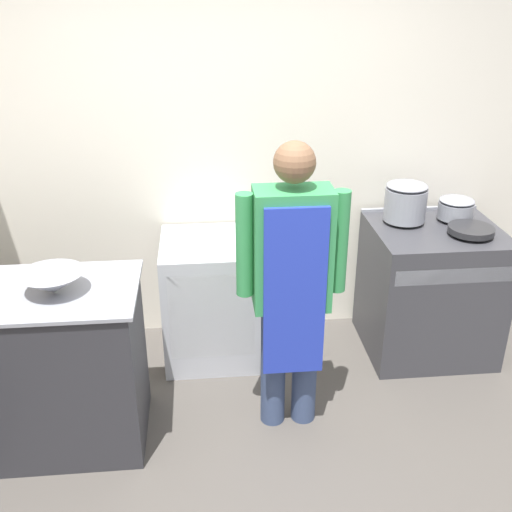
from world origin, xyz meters
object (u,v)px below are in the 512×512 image
object	(u,v)px
person_cook	(292,278)
fridge_unit	(211,299)
stock_pot	(406,201)
sauce_pot	(456,208)
mixing_bowl	(52,283)
stove	(429,290)
saute_pan	(471,230)

from	to	relation	value
person_cook	fridge_unit	bearing A→B (deg)	119.16
fridge_unit	person_cook	xyz separation A→B (m)	(0.42, -0.75, 0.51)
stock_pot	sauce_pot	size ratio (longest dim) A/B	1.17
fridge_unit	mixing_bowl	size ratio (longest dim) A/B	2.55
mixing_bowl	stock_pot	bearing A→B (deg)	22.19
fridge_unit	mixing_bowl	distance (m)	1.26
fridge_unit	mixing_bowl	bearing A→B (deg)	-134.97
mixing_bowl	sauce_pot	bearing A→B (deg)	19.26
stock_pot	sauce_pot	distance (m)	0.35
fridge_unit	person_cook	bearing A→B (deg)	-60.84
fridge_unit	person_cook	distance (m)	1.00
stove	person_cook	distance (m)	1.34
mixing_bowl	stock_pot	distance (m)	2.24
person_cook	stock_pot	distance (m)	1.19
fridge_unit	stock_pot	xyz separation A→B (m)	(1.29, 0.06, 0.63)
fridge_unit	saute_pan	distance (m)	1.73
stove	person_cook	xyz separation A→B (m)	(-1.05, -0.67, 0.48)
saute_pan	sauce_pot	distance (m)	0.26
fridge_unit	mixing_bowl	world-z (taller)	mixing_bowl
mixing_bowl	stock_pot	xyz separation A→B (m)	(2.08, 0.85, 0.06)
fridge_unit	stock_pot	distance (m)	1.43
person_cook	sauce_pot	world-z (taller)	person_cook
stove	person_cook	size ratio (longest dim) A/B	0.55
stock_pot	saute_pan	world-z (taller)	stock_pot
saute_pan	fridge_unit	bearing A→B (deg)	173.01
sauce_pot	stock_pot	bearing A→B (deg)	180.00
mixing_bowl	stove	bearing A→B (deg)	17.62
stove	fridge_unit	distance (m)	1.47
saute_pan	sauce_pot	size ratio (longest dim) A/B	1.22
person_cook	stove	bearing A→B (deg)	32.58
stove	sauce_pot	world-z (taller)	sauce_pot
mixing_bowl	fridge_unit	bearing A→B (deg)	45.03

